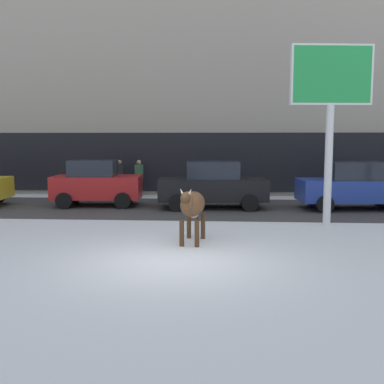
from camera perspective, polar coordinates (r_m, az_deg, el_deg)
ground_plane at (r=10.30m, az=-2.34°, el=-8.57°), size 120.00×120.00×0.00m
road_strip at (r=17.89m, az=0.35°, el=-2.04°), size 60.00×5.60×0.01m
building_facade at (r=25.09m, az=1.40°, el=15.30°), size 44.00×6.10×13.00m
cow_brown at (r=11.81m, az=0.03°, el=-1.68°), size 0.75×1.93×1.54m
billboard at (r=14.92m, az=17.00°, el=12.55°), size 2.53×0.49×5.56m
car_red_hatchback at (r=18.88m, az=-11.85°, el=1.10°), size 3.62×2.13×1.86m
car_black_sedan at (r=17.87m, az=2.58°, el=0.87°), size 4.32×2.23×1.84m
car_blue_sedan at (r=18.63m, az=19.60°, el=0.73°), size 4.32×2.23×1.84m
pedestrian_near_billboard at (r=21.52m, az=-8.99°, el=1.70°), size 0.36×0.24×1.73m
pedestrian_by_cars at (r=21.34m, az=-6.62°, el=1.69°), size 0.36×0.24×1.73m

